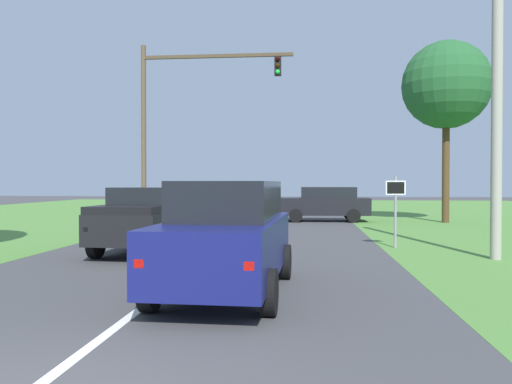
# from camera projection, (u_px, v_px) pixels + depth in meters

# --- Properties ---
(ground_plane) EXTENTS (120.00, 120.00, 0.00)m
(ground_plane) POSITION_uv_depth(u_px,v_px,m) (221.00, 248.00, 16.04)
(ground_plane) COLOR #424244
(red_suv_near) EXTENTS (2.23, 5.02, 2.04)m
(red_suv_near) POSITION_uv_depth(u_px,v_px,m) (228.00, 235.00, 9.55)
(red_suv_near) COLOR navy
(red_suv_near) RESTS_ON ground_plane
(pickup_truck_lead) EXTENTS (2.36, 4.94, 1.88)m
(pickup_truck_lead) POSITION_uv_depth(u_px,v_px,m) (149.00, 219.00, 15.06)
(pickup_truck_lead) COLOR black
(pickup_truck_lead) RESTS_ON ground_plane
(traffic_light) EXTENTS (7.43, 0.40, 8.72)m
(traffic_light) POSITION_uv_depth(u_px,v_px,m) (179.00, 107.00, 25.33)
(traffic_light) COLOR brown
(traffic_light) RESTS_ON ground_plane
(keep_moving_sign) EXTENTS (0.60, 0.09, 2.21)m
(keep_moving_sign) POSITION_uv_depth(u_px,v_px,m) (395.00, 202.00, 16.05)
(keep_moving_sign) COLOR gray
(keep_moving_sign) RESTS_ON ground_plane
(oak_tree_right) EXTENTS (4.40, 4.40, 9.13)m
(oak_tree_right) POSITION_uv_depth(u_px,v_px,m) (446.00, 86.00, 26.15)
(oak_tree_right) COLOR #4C351E
(oak_tree_right) RESTS_ON ground_plane
(crossing_suv_far) EXTENTS (4.73, 2.14, 1.79)m
(crossing_suv_far) POSITION_uv_depth(u_px,v_px,m) (325.00, 203.00, 27.17)
(crossing_suv_far) COLOR black
(crossing_suv_far) RESTS_ON ground_plane
(utility_pole_right) EXTENTS (0.28, 0.28, 9.28)m
(utility_pole_right) POSITION_uv_depth(u_px,v_px,m) (497.00, 82.00, 13.56)
(utility_pole_right) COLOR #9E998E
(utility_pole_right) RESTS_ON ground_plane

